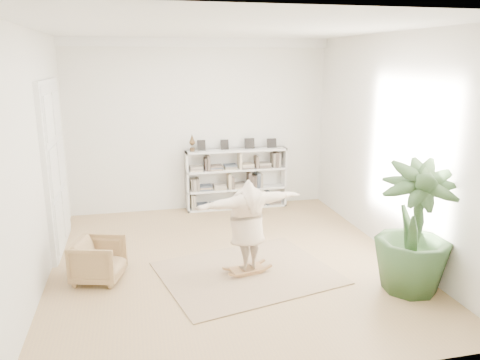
# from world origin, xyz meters

# --- Properties ---
(floor) EXTENTS (6.00, 6.00, 0.00)m
(floor) POSITION_xyz_m (0.00, 0.00, 0.00)
(floor) COLOR tan
(floor) RESTS_ON ground
(room_shell) EXTENTS (6.00, 6.00, 6.00)m
(room_shell) POSITION_xyz_m (0.00, 2.94, 3.51)
(room_shell) COLOR silver
(room_shell) RESTS_ON floor
(doors) EXTENTS (0.09, 1.78, 2.92)m
(doors) POSITION_xyz_m (-2.70, 1.30, 1.40)
(doors) COLOR white
(doors) RESTS_ON floor
(bookshelf) EXTENTS (2.20, 0.35, 1.64)m
(bookshelf) POSITION_xyz_m (0.74, 2.82, 0.64)
(bookshelf) COLOR silver
(bookshelf) RESTS_ON floor
(armchair) EXTENTS (0.85, 0.84, 0.63)m
(armchair) POSITION_xyz_m (-1.99, -0.18, 0.31)
(armchair) COLOR tan
(armchair) RESTS_ON floor
(rug) EXTENTS (2.89, 2.52, 0.02)m
(rug) POSITION_xyz_m (0.19, -0.47, 0.01)
(rug) COLOR tan
(rug) RESTS_ON floor
(rocker_board) EXTENTS (0.55, 0.40, 0.11)m
(rocker_board) POSITION_xyz_m (0.19, -0.47, 0.07)
(rocker_board) COLOR olive
(rocker_board) RESTS_ON rug
(person) EXTENTS (1.78, 0.84, 1.39)m
(person) POSITION_xyz_m (0.19, -0.47, 0.82)
(person) COLOR beige
(person) RESTS_ON rocker_board
(houseplant) EXTENTS (1.35, 1.35, 1.85)m
(houseplant) POSITION_xyz_m (2.30, -1.48, 0.93)
(houseplant) COLOR #2C4924
(houseplant) RESTS_ON floor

